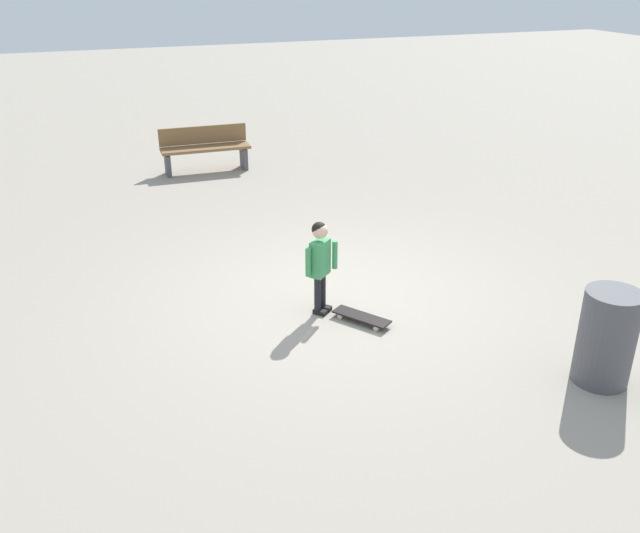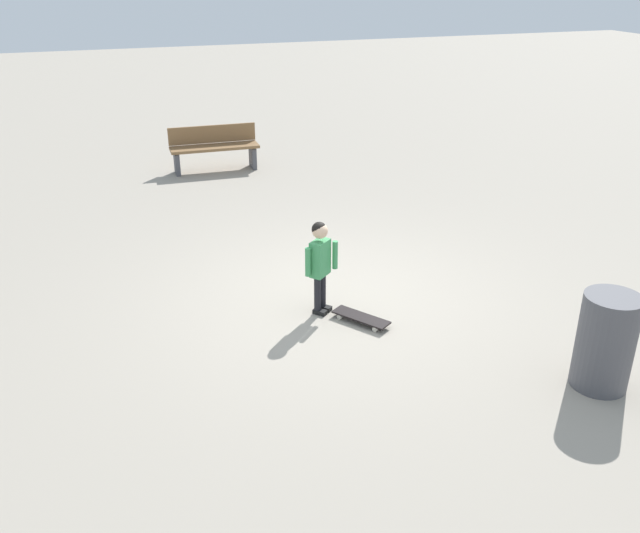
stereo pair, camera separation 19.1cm
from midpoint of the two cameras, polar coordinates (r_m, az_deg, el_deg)
name	(u,v)px [view 1 (the left image)]	position (r m, az deg, el deg)	size (l,w,h in m)	color
ground_plane	(337,296)	(7.87, 0.75, -2.50)	(50.00, 50.00, 0.00)	#9E9384
child_person	(320,258)	(7.25, -0.75, 0.76)	(0.27, 0.40, 1.06)	black
skateboard	(361,317)	(7.31, 2.77, -4.29)	(0.64, 0.53, 0.07)	black
street_bench	(205,148)	(12.67, -10.12, 9.80)	(0.48, 1.61, 0.80)	brown
trash_bin	(607,337)	(6.64, 22.30, -5.58)	(0.51, 0.51, 0.91)	#4C4C51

